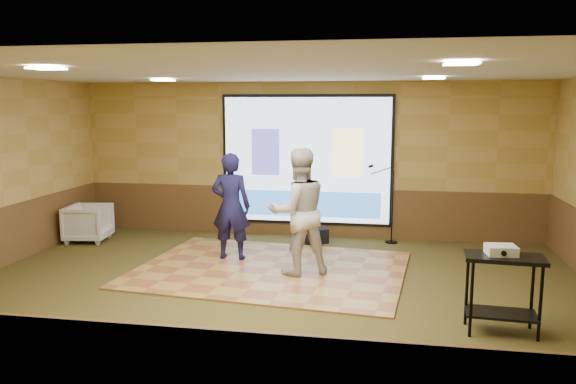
% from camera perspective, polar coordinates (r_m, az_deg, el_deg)
% --- Properties ---
extents(ground, '(9.00, 9.00, 0.00)m').
position_cam_1_polar(ground, '(7.84, -1.73, -10.28)').
color(ground, '#2C3317').
rests_on(ground, ground).
extents(room_shell, '(9.04, 7.04, 3.02)m').
position_cam_1_polar(room_shell, '(7.42, -1.81, 5.17)').
color(room_shell, '#AE9048').
rests_on(room_shell, ground).
extents(wainscot_back, '(9.00, 0.04, 0.95)m').
position_cam_1_polar(wainscot_back, '(11.04, 1.89, -2.03)').
color(wainscot_back, '#54391C').
rests_on(wainscot_back, ground).
extents(projector_screen, '(3.32, 0.06, 2.52)m').
position_cam_1_polar(projector_screen, '(10.85, 1.88, 3.11)').
color(projector_screen, black).
rests_on(projector_screen, room_shell).
extents(downlight_nw, '(0.32, 0.32, 0.02)m').
position_cam_1_polar(downlight_nw, '(9.78, -12.58, 11.03)').
color(downlight_nw, '#FFE8BF').
rests_on(downlight_nw, room_shell).
extents(downlight_ne, '(0.32, 0.32, 0.02)m').
position_cam_1_polar(downlight_ne, '(9.08, 14.57, 11.12)').
color(downlight_ne, '#FFE8BF').
rests_on(downlight_ne, room_shell).
extents(downlight_sw, '(0.32, 0.32, 0.02)m').
position_cam_1_polar(downlight_sw, '(6.85, -23.34, 11.46)').
color(downlight_sw, '#FFE8BF').
rests_on(downlight_sw, room_shell).
extents(downlight_se, '(0.32, 0.32, 0.02)m').
position_cam_1_polar(downlight_se, '(5.80, 17.21, 12.35)').
color(downlight_se, '#FFE8BF').
rests_on(downlight_se, room_shell).
extents(dance_floor, '(4.39, 3.51, 0.03)m').
position_cam_1_polar(dance_floor, '(8.89, -1.76, -7.83)').
color(dance_floor, '#A57E3C').
rests_on(dance_floor, ground).
extents(player_left, '(0.65, 0.43, 1.77)m').
position_cam_1_polar(player_left, '(9.28, -5.82, -1.44)').
color(player_left, '#161440').
rests_on(player_left, dance_floor).
extents(player_right, '(1.15, 1.06, 1.91)m').
position_cam_1_polar(player_right, '(8.41, 1.08, -2.01)').
color(player_right, beige).
rests_on(player_right, dance_floor).
extents(av_table, '(0.86, 0.45, 0.91)m').
position_cam_1_polar(av_table, '(6.84, 21.03, -8.34)').
color(av_table, black).
rests_on(av_table, ground).
extents(projector, '(0.34, 0.30, 0.11)m').
position_cam_1_polar(projector, '(6.78, 20.84, -5.53)').
color(projector, silver).
rests_on(projector, av_table).
extents(mic_stand, '(0.58, 0.24, 1.48)m').
position_cam_1_polar(mic_stand, '(10.65, 10.21, -2.49)').
color(mic_stand, black).
rests_on(mic_stand, ground).
extents(banquet_chair, '(0.86, 0.84, 0.70)m').
position_cam_1_polar(banquet_chair, '(11.27, -19.61, -2.98)').
color(banquet_chair, gray).
rests_on(banquet_chair, ground).
extents(duffel_bag, '(0.52, 0.45, 0.27)m').
position_cam_1_polar(duffel_bag, '(10.55, 2.81, -4.45)').
color(duffel_bag, black).
rests_on(duffel_bag, ground).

